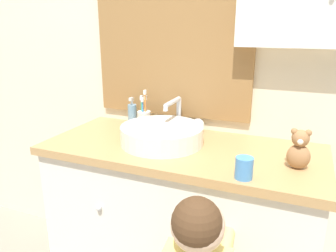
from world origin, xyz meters
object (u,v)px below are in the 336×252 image
Objects in this scene: sink_basin at (163,134)px; teddy_bear at (299,150)px; soap_dispenser at (132,114)px; toothbrush_holder at (144,119)px; drinking_cup at (244,168)px.

sink_basin is 0.57m from teddy_bear.
soap_dispenser is at bearing 163.19° from teddy_bear.
sink_basin is at bearing -43.24° from toothbrush_holder.
sink_basin is 2.11× the size of toothbrush_holder.
drinking_cup is (0.40, -0.22, -0.01)m from sink_basin.
teddy_bear is (0.56, -0.06, 0.03)m from sink_basin.
sink_basin is at bearing 174.31° from teddy_bear.
soap_dispenser is 0.77m from drinking_cup.
teddy_bear is 0.23m from drinking_cup.
sink_basin reaches higher than soap_dispenser.
drinking_cup is (0.66, -0.41, -0.02)m from soap_dispenser.
teddy_bear is at bearing -5.69° from sink_basin.
toothbrush_holder is 1.34× the size of soap_dispenser.
teddy_bear is at bearing 43.84° from drinking_cup.
sink_basin is 0.24m from toothbrush_holder.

